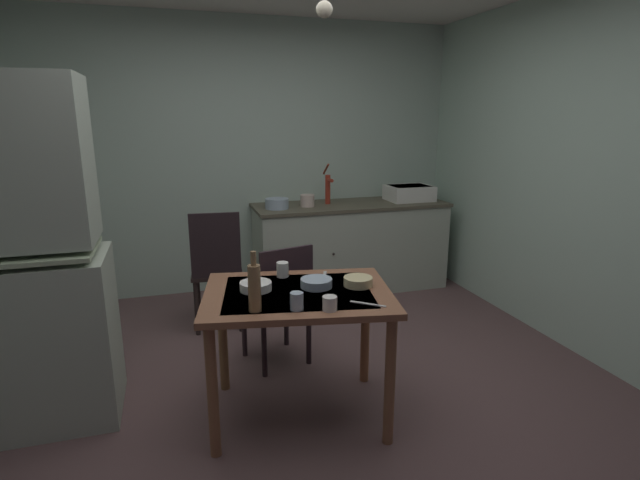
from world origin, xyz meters
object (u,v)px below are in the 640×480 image
(sink_basin, at_px, (409,193))
(hand_pump, at_px, (328,187))
(hutch_cabinet, at_px, (15,270))
(chair_far_side, at_px, (279,300))
(mug_dark, at_px, (330,303))
(chair_by_counter, at_px, (217,267))
(serving_bowl_wide, at_px, (256,286))
(glass_bottle, at_px, (254,287))
(dining_table, at_px, (298,310))
(mixing_bowl_counter, at_px, (277,204))

(sink_basin, relative_size, hand_pump, 1.13)
(hutch_cabinet, xyz_separation_m, sink_basin, (3.12, 1.56, 0.05))
(sink_basin, xyz_separation_m, chair_far_side, (-1.64, -1.34, -0.47))
(hutch_cabinet, bearing_deg, mug_dark, -24.65)
(sink_basin, bearing_deg, chair_by_counter, -162.80)
(chair_by_counter, bearing_deg, chair_far_side, -64.39)
(serving_bowl_wide, relative_size, mug_dark, 2.41)
(hutch_cabinet, height_order, chair_far_side, hutch_cabinet)
(hand_pump, xyz_separation_m, mug_dark, (-0.74, -2.31, -0.24))
(sink_basin, distance_m, serving_bowl_wide, 2.66)
(hutch_cabinet, xyz_separation_m, chair_by_counter, (1.13, 0.94, -0.37))
(hutch_cabinet, distance_m, glass_bottle, 1.33)
(chair_far_side, xyz_separation_m, serving_bowl_wide, (-0.24, -0.53, 0.31))
(serving_bowl_wide, bearing_deg, chair_by_counter, 94.82)
(hand_pump, bearing_deg, chair_far_side, -119.83)
(dining_table, bearing_deg, glass_bottle, -142.52)
(chair_far_side, height_order, serving_bowl_wide, chair_far_side)
(glass_bottle, bearing_deg, mug_dark, -15.60)
(mixing_bowl_counter, bearing_deg, hand_pump, 10.28)
(sink_basin, distance_m, hand_pump, 0.85)
(chair_by_counter, xyz_separation_m, serving_bowl_wide, (0.11, -1.26, 0.26))
(chair_by_counter, distance_m, glass_bottle, 1.60)
(chair_far_side, height_order, mug_dark, chair_far_side)
(mixing_bowl_counter, distance_m, mug_dark, 2.23)
(chair_far_side, xyz_separation_m, mug_dark, (0.06, -0.93, 0.32))
(hutch_cabinet, distance_m, hand_pump, 2.79)
(chair_by_counter, bearing_deg, hutch_cabinet, -140.19)
(hand_pump, xyz_separation_m, chair_by_counter, (-1.14, -0.66, -0.51))
(sink_basin, relative_size, chair_far_side, 0.51)
(hand_pump, bearing_deg, dining_table, -112.26)
(dining_table, height_order, chair_far_side, chair_far_side)
(chair_far_side, xyz_separation_m, chair_by_counter, (-0.35, 0.73, 0.05))
(serving_bowl_wide, xyz_separation_m, glass_bottle, (-0.05, -0.30, 0.10))
(dining_table, xyz_separation_m, glass_bottle, (-0.27, -0.21, 0.23))
(mixing_bowl_counter, bearing_deg, mug_dark, -95.44)
(chair_far_side, bearing_deg, hutch_cabinet, -171.63)
(chair_far_side, distance_m, chair_by_counter, 0.81)
(hutch_cabinet, height_order, glass_bottle, hutch_cabinet)
(mixing_bowl_counter, xyz_separation_m, glass_bottle, (-0.57, -2.12, -0.02))
(mixing_bowl_counter, distance_m, glass_bottle, 2.19)
(hand_pump, xyz_separation_m, serving_bowl_wide, (-1.04, -1.92, -0.25))
(mixing_bowl_counter, relative_size, mug_dark, 2.95)
(dining_table, height_order, mug_dark, mug_dark)
(dining_table, distance_m, glass_bottle, 0.42)
(glass_bottle, bearing_deg, sink_basin, 48.19)
(mug_dark, bearing_deg, mixing_bowl_counter, 84.56)
(hutch_cabinet, distance_m, sink_basin, 3.49)
(mixing_bowl_counter, xyz_separation_m, mug_dark, (-0.21, -2.22, -0.11))
(hand_pump, distance_m, mixing_bowl_counter, 0.55)
(hutch_cabinet, height_order, serving_bowl_wide, hutch_cabinet)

